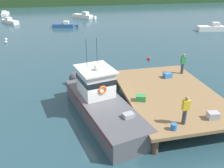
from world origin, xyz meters
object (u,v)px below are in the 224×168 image
Objects in this scene: crate_single_far at (141,98)px; main_fishing_boat at (100,100)px; bait_bucket at (174,127)px; moored_boat_near_channel at (65,25)px; moored_boat_off_the_point at (5,14)px; moored_boat_far_left at (84,16)px; deckhand_further_back at (183,63)px; crate_stack_near_edge at (213,116)px; crate_single_by_cleat at (168,75)px; moored_boat_mid_harbor at (213,28)px; mooring_buoy_channel_marker at (6,42)px; mooring_buoy_inshore at (149,58)px; deckhand_by_the_boat at (185,110)px; mooring_buoy_outer at (6,39)px; moored_boat_outer_mooring at (10,21)px.

main_fishing_boat is at bearing 159.90° from crate_single_far.
bait_bucket reaches higher than moored_boat_near_channel.
crate_single_far is 48.04m from moored_boat_off_the_point.
deckhand_further_back is at bearing -83.16° from moored_boat_far_left.
crate_stack_near_edge is (5.65, -3.68, 0.40)m from main_fishing_boat.
deckhand_further_back reaches higher than crate_single_by_cleat.
crate_single_by_cleat is 24.90m from moored_boat_mid_harbor.
crate_stack_near_edge is at bearing -57.57° from mooring_buoy_channel_marker.
crate_stack_near_edge reaches higher than mooring_buoy_inshore.
deckhand_further_back reaches higher than bait_bucket.
crate_single_far is 3.27m from deckhand_by_the_boat.
moored_boat_off_the_point is 18.37m from moored_boat_far_left.
deckhand_by_the_boat reaches higher than mooring_buoy_outer.
main_fishing_boat is 36.94m from moored_boat_far_left.
deckhand_by_the_boat is 30.59m from moored_boat_mid_harbor.
deckhand_further_back is 4.44× the size of mooring_buoy_outer.
deckhand_further_back is at bearing 59.55° from bait_bucket.
bait_bucket is at bearing -78.36° from crate_single_far.
deckhand_further_back reaches higher than crate_single_far.
mooring_buoy_channel_marker is (-12.47, 24.07, -1.19)m from bait_bucket.
moored_boat_near_channel reaches higher than mooring_buoy_outer.
moored_boat_mid_harbor reaches higher than mooring_buoy_channel_marker.
mooring_buoy_inshore is at bearing -66.57° from moored_boat_near_channel.
moored_boat_far_left is (-4.10, 34.20, -1.58)m from deckhand_further_back.
moored_boat_far_left reaches higher than moored_boat_near_channel.
mooring_buoy_channel_marker is at bearing 147.34° from mooring_buoy_inshore.
mooring_buoy_channel_marker is at bearing -133.50° from moored_boat_near_channel.
mooring_buoy_inshore is (-15.20, -11.21, -0.30)m from moored_boat_mid_harbor.
mooring_buoy_channel_marker is (-13.20, 23.71, -1.88)m from deckhand_by_the_boat.
deckhand_further_back is 0.35× the size of moored_boat_far_left.
deckhand_by_the_boat is at bearing -126.81° from moored_boat_mid_harbor.
crate_single_far is 0.11× the size of moored_boat_mid_harbor.
main_fishing_boat is 5.19m from bait_bucket.
bait_bucket is 14.20m from mooring_buoy_inshore.
crate_single_by_cleat is 1.87× the size of mooring_buoy_inshore.
moored_boat_mid_harbor reaches higher than moored_boat_off_the_point.
crate_single_far is 37.73m from moored_boat_far_left.
main_fishing_boat is 11.79m from mooring_buoy_inshore.
moored_boat_far_left is at bearing 93.77° from crate_stack_near_edge.
mooring_buoy_outer reaches higher than mooring_buoy_inshore.
moored_boat_far_left reaches higher than moored_boat_outer_mooring.
deckhand_further_back reaches higher than moored_boat_near_channel.
moored_boat_near_channel is (-8.35, 25.85, -1.68)m from deckhand_further_back.
mooring_buoy_channel_marker is 1.10× the size of mooring_buoy_inshore.
moored_boat_near_channel is (-6.89, 26.36, -1.00)m from crate_single_by_cleat.
moored_boat_off_the_point is (-13.80, 44.30, -0.63)m from main_fishing_boat.
deckhand_by_the_boat reaches higher than moored_boat_far_left.
deckhand_by_the_boat is 0.38× the size of moored_boat_off_the_point.
moored_boat_outer_mooring is 11.39× the size of mooring_buoy_channel_marker.
mooring_buoy_outer is (-16.68, 18.81, -1.88)m from deckhand_further_back.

